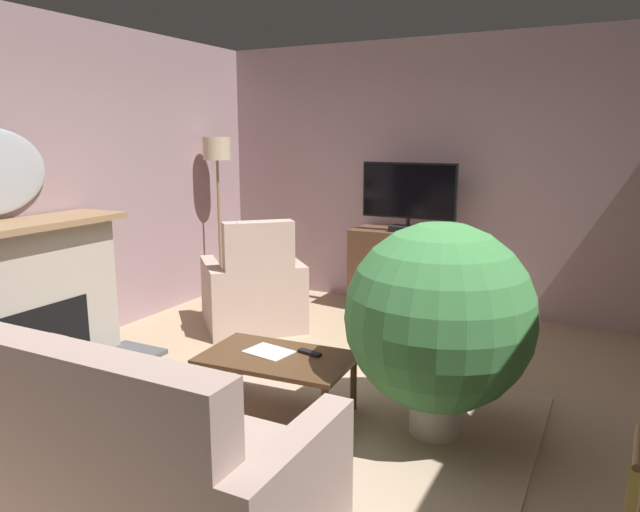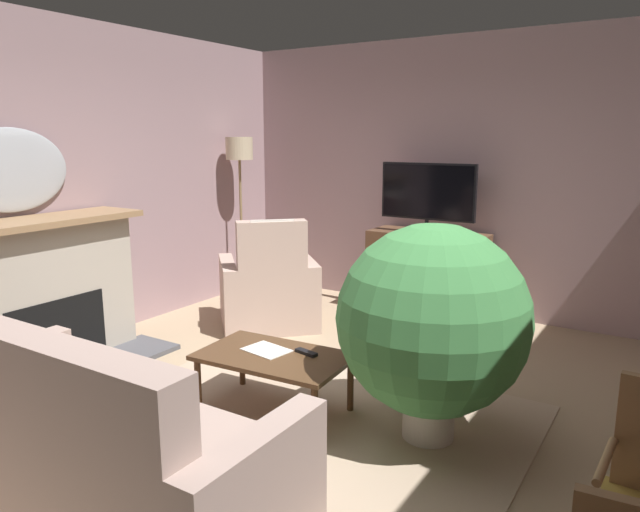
# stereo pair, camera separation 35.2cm
# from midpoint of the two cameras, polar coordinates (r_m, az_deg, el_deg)

# --- Properties ---
(ground_plane) EXTENTS (5.65, 6.53, 0.04)m
(ground_plane) POSITION_cam_midpoint_polar(r_m,az_deg,el_deg) (4.01, 0.38, -16.00)
(ground_plane) COLOR tan
(wall_back) EXTENTS (5.65, 0.10, 2.83)m
(wall_back) POSITION_cam_midpoint_polar(r_m,az_deg,el_deg) (6.33, 15.15, 7.37)
(wall_back) COLOR gray
(wall_back) RESTS_ON ground_plane
(wall_left) EXTENTS (0.10, 6.53, 2.83)m
(wall_left) POSITION_cam_midpoint_polar(r_m,az_deg,el_deg) (5.39, -23.64, 6.14)
(wall_left) COLOR gray
(wall_left) RESTS_ON ground_plane
(rug_central) EXTENTS (2.75, 1.87, 0.01)m
(rug_central) POSITION_cam_midpoint_polar(r_m,az_deg,el_deg) (4.11, 2.37, -14.86)
(rug_central) COLOR tan
(rug_central) RESTS_ON ground_plane
(fireplace) EXTENTS (0.88, 1.70, 1.21)m
(fireplace) POSITION_cam_midpoint_polar(r_m,az_deg,el_deg) (5.10, -23.61, -3.74)
(fireplace) COLOR #4C4C51
(fireplace) RESTS_ON ground_plane
(wall_mirror_oval) EXTENTS (0.06, 0.97, 0.66)m
(wall_mirror_oval) POSITION_cam_midpoint_polar(r_m,az_deg,el_deg) (5.15, -26.08, 7.47)
(wall_mirror_oval) COLOR #B2B7BF
(tv_cabinet) EXTENTS (1.19, 0.51, 0.87)m
(tv_cabinet) POSITION_cam_midpoint_polar(r_m,az_deg,el_deg) (6.21, 11.90, -1.91)
(tv_cabinet) COLOR #402A1C
(tv_cabinet) RESTS_ON ground_plane
(television) EXTENTS (0.98, 0.20, 0.70)m
(television) POSITION_cam_midpoint_polar(r_m,az_deg,el_deg) (6.03, 12.05, 5.69)
(television) COLOR black
(television) RESTS_ON tv_cabinet
(coffee_table) EXTENTS (1.03, 0.66, 0.41)m
(coffee_table) POSITION_cam_midpoint_polar(r_m,az_deg,el_deg) (3.96, -1.92, -10.16)
(coffee_table) COLOR #4C331E
(coffee_table) RESTS_ON ground_plane
(tv_remote) EXTENTS (0.18, 0.08, 0.02)m
(tv_remote) POSITION_cam_midpoint_polar(r_m,az_deg,el_deg) (3.95, 1.23, -9.37)
(tv_remote) COLOR black
(tv_remote) RESTS_ON coffee_table
(folded_newspaper) EXTENTS (0.33, 0.26, 0.01)m
(folded_newspaper) POSITION_cam_midpoint_polar(r_m,az_deg,el_deg) (4.02, -2.69, -9.13)
(folded_newspaper) COLOR silver
(folded_newspaper) RESTS_ON coffee_table
(sofa_floral) EXTENTS (2.06, 0.87, 0.98)m
(sofa_floral) POSITION_cam_midpoint_polar(r_m,az_deg,el_deg) (3.19, -17.82, -17.23)
(sofa_floral) COLOR #A3897F
(sofa_floral) RESTS_ON ground_plane
(armchair_facing_sofa) EXTENTS (1.25, 1.25, 1.10)m
(armchair_facing_sofa) POSITION_cam_midpoint_polar(r_m,az_deg,el_deg) (5.74, -3.27, -3.51)
(armchair_facing_sofa) COLOR #BC9E8E
(armchair_facing_sofa) RESTS_ON ground_plane
(potted_plant_tall_palm_by_window) EXTENTS (1.15, 1.15, 1.34)m
(potted_plant_tall_palm_by_window) POSITION_cam_midpoint_polar(r_m,az_deg,el_deg) (3.60, 13.62, -6.18)
(potted_plant_tall_palm_by_window) COLOR beige
(potted_plant_tall_palm_by_window) RESTS_ON ground_plane
(floor_lamp) EXTENTS (0.32, 0.32, 1.82)m
(floor_lamp) POSITION_cam_midpoint_polar(r_m,az_deg,el_deg) (6.67, -6.27, 7.84)
(floor_lamp) COLOR #4C4233
(floor_lamp) RESTS_ON ground_plane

